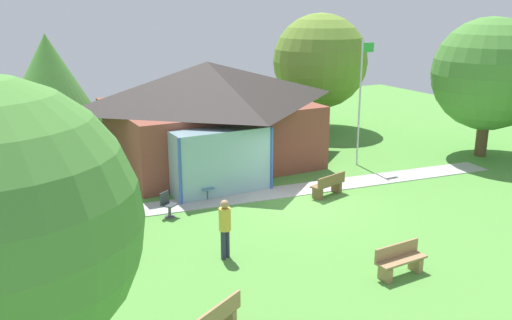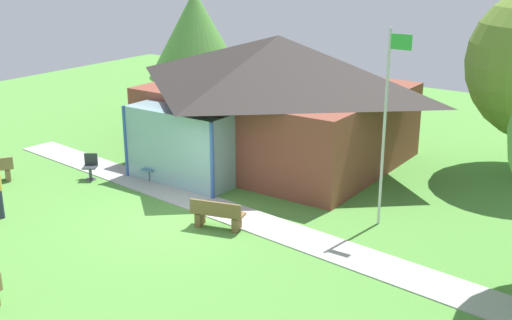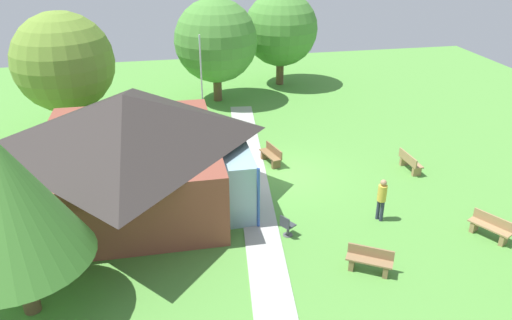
{
  "view_description": "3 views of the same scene",
  "coord_description": "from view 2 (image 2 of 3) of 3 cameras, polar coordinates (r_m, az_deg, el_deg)",
  "views": [
    {
      "loc": [
        -10.37,
        -16.08,
        7.06
      ],
      "look_at": [
        -0.56,
        2.46,
        1.09
      ],
      "focal_mm": 39.63,
      "sensor_mm": 36.0,
      "label": 1
    },
    {
      "loc": [
        11.57,
        -12.6,
        7.38
      ],
      "look_at": [
        0.75,
        2.98,
        1.16
      ],
      "focal_mm": 45.37,
      "sensor_mm": 36.0,
      "label": 2
    },
    {
      "loc": [
        -19.11,
        5.02,
        10.35
      ],
      "look_at": [
        -0.62,
        1.4,
        1.19
      ],
      "focal_mm": 34.43,
      "sensor_mm": 36.0,
      "label": 3
    }
  ],
  "objects": [
    {
      "name": "ground_plane",
      "position": [
        18.63,
        -7.16,
        -5.33
      ],
      "size": [
        44.0,
        44.0,
        0.0
      ],
      "primitive_type": "plane",
      "color": "#54933D"
    },
    {
      "name": "flagpole",
      "position": [
        17.63,
        11.39,
        3.47
      ],
      "size": [
        0.64,
        0.08,
        5.47
      ],
      "color": "silver",
      "rests_on": "ground_plane"
    },
    {
      "name": "footpath",
      "position": [
        19.62,
        -4.38,
        -3.95
      ],
      "size": [
        18.89,
        3.36,
        0.03
      ],
      "primitive_type": "cube",
      "rotation": [
        0.0,
        0.0,
        -0.11
      ],
      "color": "#ADADA8",
      "rests_on": "ground_plane"
    },
    {
      "name": "tree_behind_pavilion_left",
      "position": [
        28.94,
        -5.36,
        10.96
      ],
      "size": [
        4.21,
        4.21,
        5.71
      ],
      "color": "brown",
      "rests_on": "ground_plane"
    },
    {
      "name": "pavilion",
      "position": [
        23.26,
        1.66,
        5.64
      ],
      "size": [
        9.21,
        8.61,
        4.5
      ],
      "color": "brown",
      "rests_on": "ground_plane"
    },
    {
      "name": "patio_chair_porch_left",
      "position": [
        21.71,
        -9.24,
        -0.8
      ],
      "size": [
        0.51,
        0.51,
        0.86
      ],
      "rotation": [
        0.0,
        0.0,
        3.31
      ],
      "color": "teal",
      "rests_on": "ground_plane"
    },
    {
      "name": "bench_rear_near_path",
      "position": [
        17.87,
        -3.43,
        -4.86
      ],
      "size": [
        1.56,
        0.82,
        0.84
      ],
      "rotation": [
        0.0,
        0.0,
        0.27
      ],
      "color": "brown",
      "rests_on": "ground_plane"
    },
    {
      "name": "patio_chair_west",
      "position": [
        22.33,
        -14.39,
        -0.62
      ],
      "size": [
        0.61,
        0.61,
        0.86
      ],
      "rotation": [
        0.0,
        0.0,
        3.73
      ],
      "color": "#33383D",
      "rests_on": "ground_plane"
    }
  ]
}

